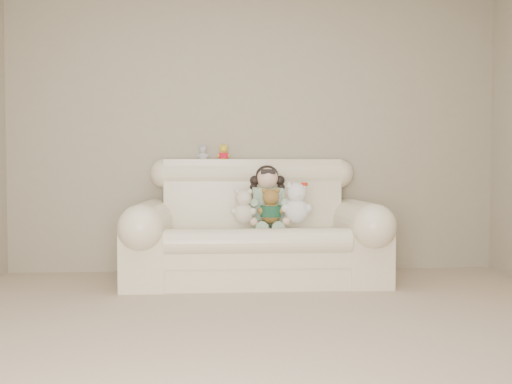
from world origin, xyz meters
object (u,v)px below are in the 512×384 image
object	(u,v)px
sofa	(255,220)
cream_teddy	(243,203)
brown_teddy	(271,202)
white_cat	(297,198)
seated_child	(267,197)

from	to	relation	value
sofa	cream_teddy	world-z (taller)	sofa
brown_teddy	white_cat	size ratio (longest dim) A/B	0.84
sofa	brown_teddy	size ratio (longest dim) A/B	6.28
sofa	seated_child	size ratio (longest dim) A/B	3.74
seated_child	cream_teddy	size ratio (longest dim) A/B	1.71
sofa	seated_child	xyz separation A→B (m)	(0.11, 0.08, 0.19)
sofa	seated_child	bearing A→B (deg)	36.32
cream_teddy	white_cat	bearing A→B (deg)	-14.38
seated_child	white_cat	bearing A→B (deg)	-47.88
cream_teddy	seated_child	bearing A→B (deg)	30.20
seated_child	white_cat	distance (m)	0.30
white_cat	cream_teddy	world-z (taller)	white_cat
brown_teddy	cream_teddy	bearing A→B (deg)	-168.96
sofa	cream_teddy	size ratio (longest dim) A/B	6.40
brown_teddy	white_cat	distance (m)	0.21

